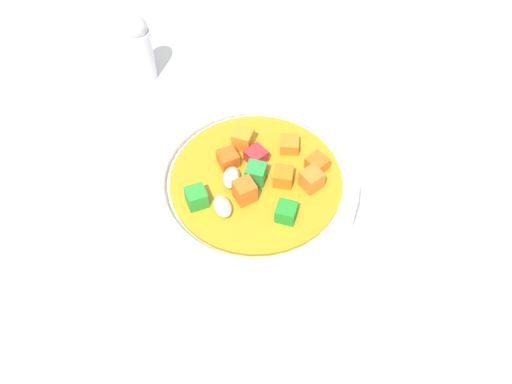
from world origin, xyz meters
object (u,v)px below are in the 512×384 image
Objects in this scene: soup_bowl_main at (256,190)px; spoon at (99,168)px; side_bowl_small at (422,130)px; pepper_shaker at (140,49)px.

spoon is (2.88, -16.37, -2.27)cm from soup_bowl_main.
side_bowl_small is at bearing 128.92° from spoon.
side_bowl_small is at bearing 96.94° from pepper_shaker.
side_bowl_small is (-17.52, 28.30, 1.77)cm from spoon.
spoon is at bearing -58.25° from side_bowl_small.
pepper_shaker is at bearing -83.06° from side_bowl_small.
soup_bowl_main reaches higher than side_bowl_small.
pepper_shaker reaches higher than soup_bowl_main.
side_bowl_small is (-14.63, 11.93, -0.50)cm from soup_bowl_main.
soup_bowl_main is 22.30cm from pepper_shaker.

